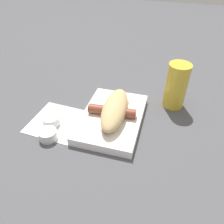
{
  "coord_description": "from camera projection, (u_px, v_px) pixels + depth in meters",
  "views": [
    {
      "loc": [
        0.45,
        0.13,
        0.41
      ],
      "look_at": [
        0.0,
        0.0,
        0.03
      ],
      "focal_mm": 35.0,
      "sensor_mm": 36.0,
      "label": 1
    }
  ],
  "objects": [
    {
      "name": "food_tray",
      "position": [
        112.0,
        118.0,
        0.61
      ],
      "size": [
        0.24,
        0.16,
        0.02
      ],
      "color": "white",
      "rests_on": "ground_plane"
    },
    {
      "name": "bread_roll",
      "position": [
        115.0,
        109.0,
        0.59
      ],
      "size": [
        0.19,
        0.08,
        0.05
      ],
      "color": "tan",
      "rests_on": "food_tray"
    },
    {
      "name": "condiment_cup_far",
      "position": [
        48.0,
        135.0,
        0.56
      ],
      "size": [
        0.05,
        0.05,
        0.03
      ],
      "color": "silver",
      "rests_on": "ground_plane"
    },
    {
      "name": "pickled_veggies",
      "position": [
        123.0,
        104.0,
        0.64
      ],
      "size": [
        0.06,
        0.04,
        0.0
      ],
      "color": "#F99E4C",
      "rests_on": "food_tray"
    },
    {
      "name": "drink_glass",
      "position": [
        176.0,
        86.0,
        0.64
      ],
      "size": [
        0.06,
        0.06,
        0.14
      ],
      "color": "gold",
      "rests_on": "ground_plane"
    },
    {
      "name": "ground_plane",
      "position": [
        112.0,
        121.0,
        0.62
      ],
      "size": [
        3.0,
        3.0,
        0.0
      ],
      "primitive_type": "plane",
      "color": "#4C4C51"
    },
    {
      "name": "condiment_cup_near",
      "position": [
        51.0,
        121.0,
        0.6
      ],
      "size": [
        0.05,
        0.05,
        0.03
      ],
      "color": "silver",
      "rests_on": "ground_plane"
    },
    {
      "name": "napkin",
      "position": [
        57.0,
        121.0,
        0.62
      ],
      "size": [
        0.15,
        0.15,
        0.0
      ],
      "color": "white",
      "rests_on": "ground_plane"
    },
    {
      "name": "sausage",
      "position": [
        112.0,
        112.0,
        0.59
      ],
      "size": [
        0.16,
        0.13,
        0.03
      ],
      "color": "brown",
      "rests_on": "food_tray"
    }
  ]
}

